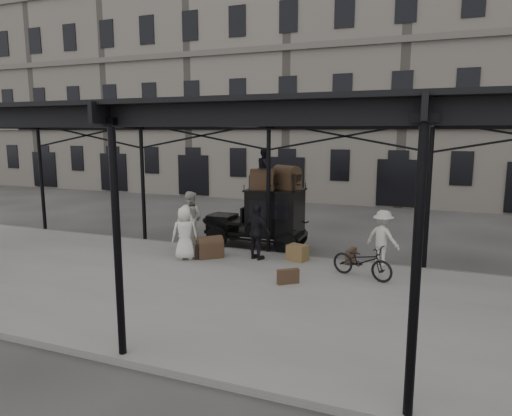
{
  "coord_description": "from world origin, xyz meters",
  "views": [
    {
      "loc": [
        5.18,
        -12.19,
        4.17
      ],
      "look_at": [
        -0.29,
        1.6,
        1.7
      ],
      "focal_mm": 32.0,
      "sensor_mm": 36.0,
      "label": 1
    }
  ],
  "objects_px": {
    "taxi": "(267,216)",
    "porter_left": "(186,228)",
    "porter_official": "(257,232)",
    "steamer_trunk_platform": "(210,249)",
    "steamer_trunk_roof_near": "(262,181)",
    "bicycle": "(362,261)"
  },
  "relations": [
    {
      "from": "taxi",
      "to": "porter_left",
      "type": "distance_m",
      "value": 2.96
    },
    {
      "from": "porter_left",
      "to": "steamer_trunk_platform",
      "type": "bearing_deg",
      "value": 141.58
    },
    {
      "from": "steamer_trunk_roof_near",
      "to": "steamer_trunk_platform",
      "type": "bearing_deg",
      "value": -127.35
    },
    {
      "from": "taxi",
      "to": "steamer_trunk_roof_near",
      "type": "xyz_separation_m",
      "value": [
        -0.08,
        -0.25,
        1.28
      ]
    },
    {
      "from": "taxi",
      "to": "steamer_trunk_roof_near",
      "type": "relative_size",
      "value": 4.4
    },
    {
      "from": "taxi",
      "to": "steamer_trunk_platform",
      "type": "height_order",
      "value": "taxi"
    },
    {
      "from": "taxi",
      "to": "porter_official",
      "type": "distance_m",
      "value": 2.03
    },
    {
      "from": "taxi",
      "to": "steamer_trunk_roof_near",
      "type": "height_order",
      "value": "steamer_trunk_roof_near"
    },
    {
      "from": "porter_official",
      "to": "steamer_trunk_roof_near",
      "type": "distance_m",
      "value": 2.31
    },
    {
      "from": "taxi",
      "to": "bicycle",
      "type": "relative_size",
      "value": 2.01
    },
    {
      "from": "porter_official",
      "to": "steamer_trunk_roof_near",
      "type": "xyz_separation_m",
      "value": [
        -0.48,
        1.74,
        1.44
      ]
    },
    {
      "from": "steamer_trunk_roof_near",
      "to": "porter_left",
      "type": "bearing_deg",
      "value": -151.29
    },
    {
      "from": "porter_official",
      "to": "steamer_trunk_platform",
      "type": "relative_size",
      "value": 2.21
    },
    {
      "from": "porter_left",
      "to": "porter_official",
      "type": "distance_m",
      "value": 2.57
    },
    {
      "from": "porter_official",
      "to": "porter_left",
      "type": "bearing_deg",
      "value": 20.63
    },
    {
      "from": "taxi",
      "to": "steamer_trunk_platform",
      "type": "xyz_separation_m",
      "value": [
        -1.1,
        -2.35,
        -0.76
      ]
    },
    {
      "from": "taxi",
      "to": "porter_left",
      "type": "height_order",
      "value": "taxi"
    },
    {
      "from": "porter_left",
      "to": "bicycle",
      "type": "relative_size",
      "value": 0.9
    },
    {
      "from": "porter_official",
      "to": "steamer_trunk_platform",
      "type": "bearing_deg",
      "value": 33.78
    },
    {
      "from": "taxi",
      "to": "bicycle",
      "type": "xyz_separation_m",
      "value": [
        3.81,
        -2.65,
        -0.58
      ]
    },
    {
      "from": "porter_official",
      "to": "steamer_trunk_platform",
      "type": "xyz_separation_m",
      "value": [
        -1.5,
        -0.36,
        -0.6
      ]
    },
    {
      "from": "bicycle",
      "to": "steamer_trunk_platform",
      "type": "distance_m",
      "value": 4.92
    }
  ]
}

